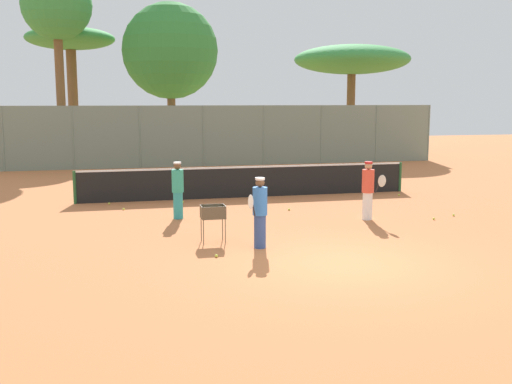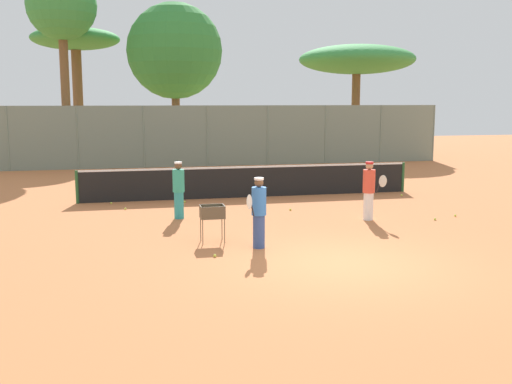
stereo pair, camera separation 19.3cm
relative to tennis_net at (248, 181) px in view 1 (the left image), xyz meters
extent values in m
plane|color=#C67242|center=(0.00, -8.71, -0.56)|extent=(80.00, 80.00, 0.00)
cylinder|color=#26592D|center=(-5.70, 0.00, -0.02)|extent=(0.10, 0.10, 1.07)
cylinder|color=#26592D|center=(5.70, 0.00, -0.02)|extent=(0.10, 0.10, 1.07)
cube|color=black|center=(0.00, 0.00, -0.05)|extent=(11.39, 0.01, 1.01)
cube|color=white|center=(0.00, 0.00, 0.48)|extent=(11.39, 0.02, 0.06)
cylinder|color=gray|center=(-9.38, 10.05, 0.96)|extent=(0.08, 0.08, 3.04)
cylinder|color=gray|center=(-6.26, 10.05, 0.96)|extent=(0.08, 0.08, 3.04)
cylinder|color=gray|center=(-3.13, 10.05, 0.96)|extent=(0.08, 0.08, 3.04)
cylinder|color=gray|center=(0.00, 10.05, 0.96)|extent=(0.08, 0.08, 3.04)
cylinder|color=gray|center=(3.13, 10.05, 0.96)|extent=(0.08, 0.08, 3.04)
cylinder|color=gray|center=(6.26, 10.05, 0.96)|extent=(0.08, 0.08, 3.04)
cylinder|color=gray|center=(9.38, 10.05, 0.96)|extent=(0.08, 0.08, 3.04)
cylinder|color=gray|center=(12.51, 10.05, 0.96)|extent=(0.08, 0.08, 3.04)
cube|color=gray|center=(0.00, 10.05, 0.96)|extent=(25.02, 0.01, 3.04)
cylinder|color=brown|center=(-6.91, 12.57, 2.93)|extent=(0.45, 0.45, 6.98)
sphere|color=#388E42|center=(-6.91, 12.57, 7.46)|extent=(3.49, 3.49, 3.49)
cylinder|color=brown|center=(-1.27, 12.85, 1.63)|extent=(0.43, 0.43, 4.37)
sphere|color=#338438|center=(-1.27, 12.85, 5.33)|extent=(5.06, 5.06, 5.06)
cylinder|color=brown|center=(9.81, 14.69, 1.87)|extent=(0.50, 0.50, 4.86)
ellipsoid|color=#388E42|center=(9.81, 14.69, 5.17)|extent=(6.96, 6.96, 1.74)
cylinder|color=brown|center=(-6.47, 15.30, 2.46)|extent=(0.55, 0.55, 6.05)
ellipsoid|color=#388E42|center=(-6.47, 15.30, 6.09)|extent=(4.81, 4.81, 1.20)
cylinder|color=#334C8C|center=(-1.33, -7.03, -0.18)|extent=(0.27, 0.27, 0.75)
cylinder|color=blue|center=(-1.33, -7.03, 0.51)|extent=(0.33, 0.33, 0.63)
sphere|color=brown|center=(-1.33, -7.03, 0.93)|extent=(0.20, 0.20, 0.20)
cylinder|color=white|center=(-1.33, -7.03, 1.01)|extent=(0.21, 0.21, 0.05)
cylinder|color=black|center=(-1.54, -7.31, 0.35)|extent=(0.11, 0.13, 0.27)
ellipsoid|color=silver|center=(-1.64, -7.44, 0.57)|extent=(0.26, 0.34, 0.43)
cylinder|color=white|center=(2.36, -4.60, -0.18)|extent=(0.27, 0.27, 0.77)
cylinder|color=#E54C38|center=(2.36, -4.60, 0.53)|extent=(0.34, 0.34, 0.64)
sphere|color=tan|center=(2.36, -4.60, 0.95)|extent=(0.21, 0.21, 0.21)
cylinder|color=red|center=(2.36, -4.60, 1.04)|extent=(0.22, 0.22, 0.05)
cylinder|color=black|center=(2.48, -4.92, 0.37)|extent=(0.08, 0.15, 0.27)
ellipsoid|color=silver|center=(2.54, -5.09, 0.59)|extent=(0.17, 0.38, 0.43)
cylinder|color=teal|center=(-2.75, -3.22, -0.18)|extent=(0.27, 0.27, 0.76)
cylinder|color=teal|center=(-2.75, -3.22, 0.51)|extent=(0.33, 0.33, 0.63)
sphere|color=brown|center=(-2.75, -3.22, 0.93)|extent=(0.20, 0.20, 0.20)
cylinder|color=white|center=(-2.75, -3.22, 1.02)|extent=(0.21, 0.21, 0.05)
cylinder|color=black|center=(-2.68, -2.88, 0.35)|extent=(0.06, 0.15, 0.27)
ellipsoid|color=silver|center=(-2.65, -2.71, 0.57)|extent=(0.10, 0.40, 0.43)
cylinder|color=brown|center=(-2.52, -6.42, -0.27)|extent=(0.02, 0.02, 0.58)
cylinder|color=brown|center=(-2.01, -6.42, -0.27)|extent=(0.02, 0.02, 0.58)
cylinder|color=brown|center=(-2.52, -6.06, -0.27)|extent=(0.02, 0.02, 0.58)
cylinder|color=brown|center=(-2.01, -6.06, -0.27)|extent=(0.02, 0.02, 0.58)
cube|color=brown|center=(-2.27, -6.24, 0.02)|extent=(0.55, 0.40, 0.01)
cube|color=brown|center=(-2.27, -6.44, 0.17)|extent=(0.55, 0.01, 0.30)
cube|color=brown|center=(-2.27, -6.04, 0.17)|extent=(0.55, 0.01, 0.30)
cube|color=brown|center=(-2.54, -6.24, 0.17)|extent=(0.01, 0.40, 0.30)
cube|color=brown|center=(-1.99, -6.24, 0.17)|extent=(0.01, 0.40, 0.30)
sphere|color=#D1E54C|center=(-2.45, -6.31, 0.11)|extent=(0.07, 0.07, 0.07)
sphere|color=#D1E54C|center=(-2.38, -6.39, 0.06)|extent=(0.07, 0.07, 0.07)
sphere|color=#D1E54C|center=(-2.26, -6.38, 0.06)|extent=(0.07, 0.07, 0.07)
sphere|color=#D1E54C|center=(-2.43, -6.18, 0.11)|extent=(0.07, 0.07, 0.07)
sphere|color=#D1E54C|center=(-2.39, -6.15, 0.11)|extent=(0.07, 0.07, 0.07)
sphere|color=#D1E54C|center=(-2.12, -6.22, 0.11)|extent=(0.07, 0.07, 0.07)
sphere|color=#D1E54C|center=(-2.40, -6.17, 0.11)|extent=(0.07, 0.07, 0.07)
sphere|color=#D1E54C|center=(-2.39, -6.28, 0.06)|extent=(0.07, 0.07, 0.07)
sphere|color=#D1E54C|center=(-2.14, -6.29, 0.06)|extent=(0.07, 0.07, 0.07)
sphere|color=#D1E54C|center=(-2.28, -6.21, 0.11)|extent=(0.07, 0.07, 0.07)
sphere|color=#D1E54C|center=(-2.17, -6.20, 0.06)|extent=(0.07, 0.07, 0.07)
sphere|color=#D1E54C|center=(-4.21, -1.49, -0.53)|extent=(0.07, 0.07, 0.07)
sphere|color=#D1E54C|center=(5.18, -0.98, -0.53)|extent=(0.07, 0.07, 0.07)
sphere|color=#D1E54C|center=(4.15, -5.07, -0.53)|extent=(0.07, 0.07, 0.07)
sphere|color=#D1E54C|center=(-2.31, -0.65, -0.53)|extent=(0.07, 0.07, 0.07)
sphere|color=#D1E54C|center=(-4.64, -0.38, -0.53)|extent=(0.07, 0.07, 0.07)
sphere|color=#D1E54C|center=(4.98, -4.72, -0.53)|extent=(0.07, 0.07, 0.07)
sphere|color=#D1E54C|center=(0.64, -2.75, -0.53)|extent=(0.07, 0.07, 0.07)
sphere|color=#D1E54C|center=(-2.43, -7.61, -0.53)|extent=(0.07, 0.07, 0.07)
camera|label=1|loc=(-4.52, -19.78, 2.73)|focal=42.00mm
camera|label=2|loc=(-4.34, -19.82, 2.73)|focal=42.00mm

